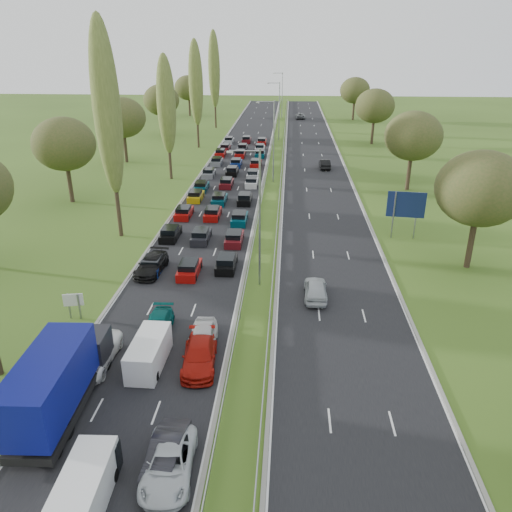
# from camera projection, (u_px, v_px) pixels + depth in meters

# --- Properties ---
(ground) EXTENTS (260.00, 260.00, 0.00)m
(ground) POSITION_uv_depth(u_px,v_px,m) (274.00, 179.00, 78.04)
(ground) COLOR #38541A
(ground) RESTS_ON ground
(near_carriageway) EXTENTS (10.50, 215.00, 0.04)m
(near_carriageway) POSITION_uv_depth(u_px,v_px,m) (232.00, 174.00, 80.74)
(near_carriageway) COLOR black
(near_carriageway) RESTS_ON ground
(far_carriageway) EXTENTS (10.50, 215.00, 0.04)m
(far_carriageway) POSITION_uv_depth(u_px,v_px,m) (316.00, 175.00, 79.93)
(far_carriageway) COLOR black
(far_carriageway) RESTS_ON ground
(central_reservation) EXTENTS (2.36, 215.00, 0.32)m
(central_reservation) POSITION_uv_depth(u_px,v_px,m) (274.00, 171.00, 80.12)
(central_reservation) COLOR gray
(central_reservation) RESTS_ON ground
(lamp_columns) EXTENTS (0.18, 140.18, 12.00)m
(lamp_columns) POSITION_uv_depth(u_px,v_px,m) (274.00, 142.00, 73.83)
(lamp_columns) COLOR gray
(lamp_columns) RESTS_ON ground
(poplar_row) EXTENTS (2.80, 127.80, 22.44)m
(poplar_row) POSITION_uv_depth(u_px,v_px,m) (146.00, 105.00, 63.27)
(poplar_row) COLOR #2D2116
(poplar_row) RESTS_ON ground
(woodland_left) EXTENTS (8.00, 166.00, 11.10)m
(woodland_left) POSITION_uv_depth(u_px,v_px,m) (52.00, 149.00, 60.69)
(woodland_left) COLOR #2D2116
(woodland_left) RESTS_ON ground
(woodland_right) EXTENTS (8.00, 153.00, 11.10)m
(woodland_right) POSITION_uv_depth(u_px,v_px,m) (428.00, 148.00, 61.60)
(woodland_right) COLOR #2D2116
(woodland_right) RESTS_ON ground
(traffic_queue_fill) EXTENTS (9.14, 69.44, 0.80)m
(traffic_queue_fill) POSITION_uv_depth(u_px,v_px,m) (229.00, 179.00, 75.98)
(traffic_queue_fill) COLOR navy
(traffic_queue_fill) RESTS_ON ground
(near_car_2) EXTENTS (2.69, 5.73, 1.58)m
(near_car_2) POSITION_uv_depth(u_px,v_px,m) (92.00, 355.00, 32.81)
(near_car_2) COLOR white
(near_car_2) RESTS_ON near_carriageway
(near_car_3) EXTENTS (2.54, 5.41, 1.53)m
(near_car_3) POSITION_uv_depth(u_px,v_px,m) (151.00, 264.00, 46.15)
(near_car_3) COLOR black
(near_car_3) RESTS_ON near_carriageway
(near_car_7) EXTENTS (2.07, 4.69, 1.34)m
(near_car_7) POSITION_uv_depth(u_px,v_px,m) (158.00, 325.00, 36.51)
(near_car_7) COLOR #05524F
(near_car_7) RESTS_ON near_carriageway
(near_car_8) EXTENTS (1.63, 4.05, 1.38)m
(near_car_8) POSITION_uv_depth(u_px,v_px,m) (154.00, 338.00, 34.86)
(near_car_8) COLOR #B4870C
(near_car_8) RESTS_ON near_carriageway
(near_car_9) EXTENTS (1.84, 4.51, 1.45)m
(near_car_9) POSITION_uv_depth(u_px,v_px,m) (166.00, 452.00, 25.13)
(near_car_9) COLOR black
(near_car_9) RESTS_ON near_carriageway
(near_car_10) EXTENTS (2.69, 5.27, 1.43)m
(near_car_10) POSITION_uv_depth(u_px,v_px,m) (169.00, 463.00, 24.48)
(near_car_10) COLOR silver
(near_car_10) RESTS_ON near_carriageway
(near_car_11) EXTENTS (2.58, 5.44, 1.53)m
(near_car_11) POSITION_uv_depth(u_px,v_px,m) (199.00, 355.00, 32.81)
(near_car_11) COLOR #A2120A
(near_car_11) RESTS_ON near_carriageway
(near_car_12) EXTENTS (2.19, 4.81, 1.60)m
(near_car_12) POSITION_uv_depth(u_px,v_px,m) (203.00, 337.00, 34.71)
(near_car_12) COLOR silver
(near_car_12) RESTS_ON near_carriageway
(far_car_0) EXTENTS (1.93, 4.69, 1.59)m
(far_car_0) POSITION_uv_depth(u_px,v_px,m) (316.00, 289.00, 41.53)
(far_car_0) COLOR #B5BABF
(far_car_0) RESTS_ON far_carriageway
(far_car_1) EXTENTS (1.81, 4.73, 1.54)m
(far_car_1) POSITION_uv_depth(u_px,v_px,m) (325.00, 164.00, 83.96)
(far_car_1) COLOR black
(far_car_1) RESTS_ON far_carriageway
(far_car_2) EXTENTS (2.73, 5.49, 1.50)m
(far_car_2) POSITION_uv_depth(u_px,v_px,m) (300.00, 116.00, 138.17)
(far_car_2) COLOR slate
(far_car_2) RESTS_ON far_carriageway
(blue_lorry) EXTENTS (2.76, 9.94, 4.20)m
(blue_lorry) POSITION_uv_depth(u_px,v_px,m) (59.00, 379.00, 28.27)
(blue_lorry) COLOR black
(blue_lorry) RESTS_ON near_carriageway
(white_van_front) EXTENTS (1.94, 4.94, 1.99)m
(white_van_front) POSITION_uv_depth(u_px,v_px,m) (86.00, 486.00, 22.87)
(white_van_front) COLOR white
(white_van_front) RESTS_ON near_carriageway
(white_van_rear) EXTENTS (1.93, 4.93, 1.98)m
(white_van_rear) POSITION_uv_depth(u_px,v_px,m) (150.00, 351.00, 32.89)
(white_van_rear) COLOR white
(white_van_rear) RESTS_ON near_carriageway
(info_sign) EXTENTS (1.49, 0.41, 2.10)m
(info_sign) POSITION_uv_depth(u_px,v_px,m) (74.00, 303.00, 38.22)
(info_sign) COLOR gray
(info_sign) RESTS_ON ground
(direction_sign) EXTENTS (3.98, 0.57, 5.20)m
(direction_sign) POSITION_uv_depth(u_px,v_px,m) (406.00, 207.00, 53.11)
(direction_sign) COLOR gray
(direction_sign) RESTS_ON ground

